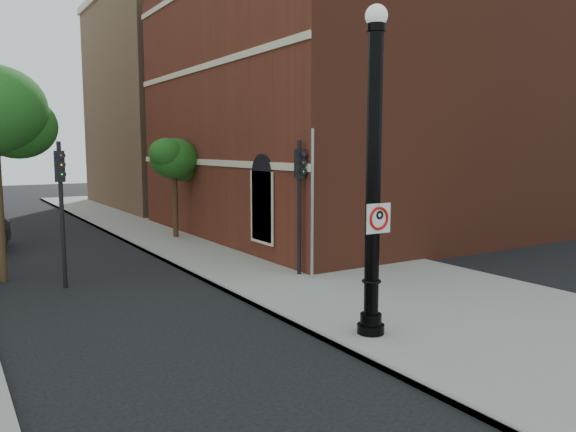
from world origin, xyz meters
TOP-DOWN VIEW (x-y plane):
  - ground at (0.00, 0.00)m, footprint 120.00×120.00m
  - sidewalk_right at (6.00, 10.00)m, footprint 8.00×60.00m
  - curb_edge at (2.05, 10.00)m, footprint 0.10×60.00m
  - brick_wall_building at (16.00, 14.00)m, footprint 22.30×16.30m
  - bg_building_tan_b at (16.00, 30.00)m, footprint 22.00×14.00m
  - lamppost at (2.99, 0.70)m, footprint 0.59×0.59m
  - no_parking_sign at (3.00, 0.52)m, footprint 0.63×0.07m
  - traffic_signal_left at (-1.77, 8.91)m, footprint 0.33×0.38m
  - traffic_signal_right at (4.80, 6.32)m, footprint 0.32×0.38m
  - utility_pole at (4.80, 5.61)m, footprint 0.09×0.09m
  - street_tree_c at (4.21, 15.63)m, footprint 2.52×2.28m

SIDE VIEW (x-z plane):
  - ground at x=0.00m, z-range 0.00..0.00m
  - sidewalk_right at x=6.00m, z-range 0.00..0.12m
  - curb_edge at x=2.05m, z-range 0.00..0.14m
  - utility_pole at x=4.80m, z-range 0.00..4.69m
  - no_parking_sign at x=3.00m, z-range 2.34..2.97m
  - traffic_signal_left at x=-1.77m, z-range 0.75..5.05m
  - traffic_signal_right at x=4.80m, z-range 0.76..5.10m
  - lamppost at x=2.99m, z-range -0.27..6.74m
  - street_tree_c at x=4.21m, z-range 1.31..5.86m
  - brick_wall_building at x=16.00m, z-range 0.01..12.51m
  - bg_building_tan_b at x=16.00m, z-range 0.00..14.00m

